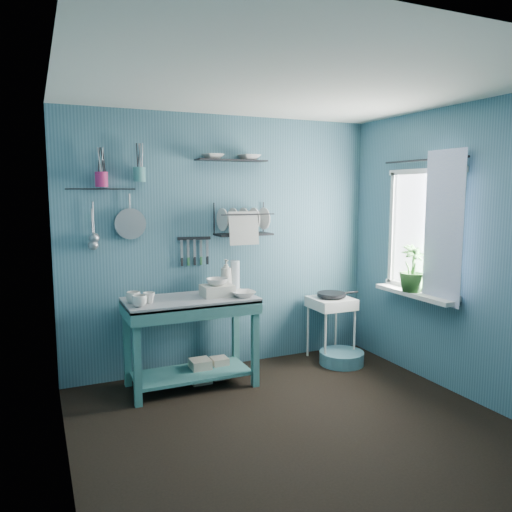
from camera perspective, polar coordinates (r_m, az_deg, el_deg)
name	(u,v)px	position (r m, az deg, el deg)	size (l,w,h in m)	color
floor	(296,427)	(4.00, 4.57, -18.89)	(3.20, 3.20, 0.00)	black
ceiling	(300,85)	(3.65, 5.00, 18.93)	(3.20, 3.20, 0.00)	silver
wall_back	(225,244)	(4.97, -3.58, 1.43)	(3.20, 3.20, 0.00)	#365E6E
wall_front	(458,307)	(2.44, 22.11, -5.46)	(3.20, 3.20, 0.00)	#365E6E
wall_left	(61,279)	(3.18, -21.40, -2.50)	(3.00, 3.00, 0.00)	#365E6E
wall_right	(462,252)	(4.60, 22.50, 0.38)	(3.00, 3.00, 0.00)	#365E6E
work_counter	(191,342)	(4.61, -7.45, -9.76)	(1.16, 0.58, 0.82)	#35706E
mug_left	(139,301)	(4.24, -13.18, -5.03)	(0.12, 0.12, 0.10)	silver
mug_mid	(149,298)	(4.35, -12.13, -4.69)	(0.10, 0.10, 0.09)	silver
mug_right	(133,297)	(4.39, -13.83, -4.62)	(0.12, 0.12, 0.10)	silver
wash_tub	(217,291)	(4.56, -4.45, -3.96)	(0.28, 0.22, 0.10)	beige
tub_bowl	(217,282)	(4.54, -4.46, -2.96)	(0.20, 0.20, 0.06)	silver
soap_bottle	(226,275)	(4.80, -3.44, -2.16)	(0.12, 0.12, 0.30)	beige
water_bottle	(235,275)	(4.85, -2.41, -2.15)	(0.09, 0.09, 0.28)	silver
counter_bowl	(243,294)	(4.51, -1.49, -4.35)	(0.22, 0.22, 0.05)	silver
hotplate_stand	(331,328)	(5.37, 8.54, -8.19)	(0.41, 0.41, 0.66)	silver
frying_pan	(331,294)	(5.29, 8.62, -4.35)	(0.30, 0.30, 0.04)	black
knife_strip	(194,238)	(4.84, -7.09, 2.02)	(0.32, 0.02, 0.03)	black
dish_rack	(243,219)	(4.89, -1.44, 4.25)	(0.55, 0.24, 0.32)	black
upper_shelf	(232,160)	(4.88, -2.81, 10.86)	(0.70, 0.18, 0.01)	black
shelf_bowl_left	(213,165)	(4.81, -4.93, 10.31)	(0.20, 0.20, 0.05)	silver
shelf_bowl_right	(249,158)	(4.95, -0.80, 11.09)	(0.21, 0.21, 0.05)	silver
utensil_cup_magenta	(102,179)	(4.59, -17.24, 8.36)	(0.11, 0.11, 0.13)	#B8225F
utensil_cup_teal	(139,174)	(4.64, -13.19, 9.06)	(0.11, 0.11, 0.13)	teal
colander	(130,224)	(4.66, -14.17, 3.59)	(0.28, 0.28, 0.03)	gray
ladle_outer	(93,219)	(4.63, -18.11, 4.09)	(0.01, 0.01, 0.30)	gray
ladle_inner	(92,226)	(4.63, -18.22, 3.30)	(0.01, 0.01, 0.30)	gray
hook_rail	(101,189)	(4.64, -17.29, 7.33)	(0.01, 0.01, 0.60)	black
window_glass	(424,231)	(4.90, 18.65, 2.72)	(1.10, 1.10, 0.00)	white
windowsill	(414,294)	(4.92, 17.64, -4.16)	(0.16, 0.95, 0.04)	silver
curtain	(443,228)	(4.63, 20.60, 3.00)	(1.35, 1.35, 0.00)	white
curtain_rod	(423,160)	(4.86, 18.58, 10.36)	(0.02, 0.02, 1.05)	black
potted_plant	(412,268)	(4.90, 17.44, -1.35)	(0.25, 0.25, 0.44)	#2D5E25
storage_tin_large	(200,371)	(4.78, -6.38, -12.91)	(0.18, 0.18, 0.22)	tan
storage_tin_small	(219,368)	(4.87, -4.20, -12.62)	(0.15, 0.15, 0.20)	tan
floor_basin	(342,358)	(5.31, 9.76, -11.38)	(0.46, 0.46, 0.13)	teal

